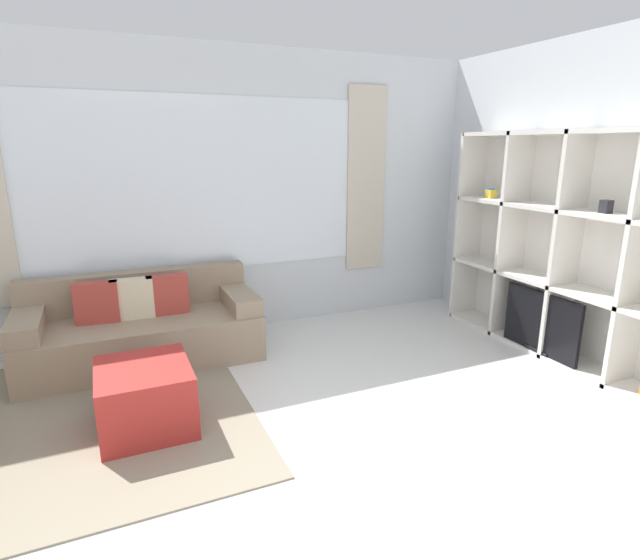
% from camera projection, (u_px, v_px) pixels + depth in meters
% --- Properties ---
extents(wall_back, '(6.95, 0.11, 2.70)m').
position_uv_depth(wall_back, '(199.00, 195.00, 4.67)').
color(wall_back, silver).
rests_on(wall_back, ground_plane).
extents(wall_right, '(0.07, 4.52, 2.70)m').
position_uv_depth(wall_right, '(575.00, 200.00, 4.31)').
color(wall_right, silver).
rests_on(wall_right, ground_plane).
extents(area_rug, '(2.59, 2.29, 0.01)m').
position_uv_depth(area_rug, '(50.00, 427.00, 3.30)').
color(area_rug, gray).
rests_on(area_rug, ground_plane).
extents(shelving_unit, '(0.35, 2.50, 1.93)m').
position_uv_depth(shelving_unit, '(569.00, 252.00, 4.22)').
color(shelving_unit, silver).
rests_on(shelving_unit, ground_plane).
extents(couch_main, '(1.93, 0.83, 0.73)m').
position_uv_depth(couch_main, '(142.00, 329.00, 4.29)').
color(couch_main, gray).
rests_on(couch_main, ground_plane).
extents(ottoman, '(0.58, 0.64, 0.43)m').
position_uv_depth(ottoman, '(145.00, 397.00, 3.26)').
color(ottoman, '#A82823').
rests_on(ottoman, ground_plane).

